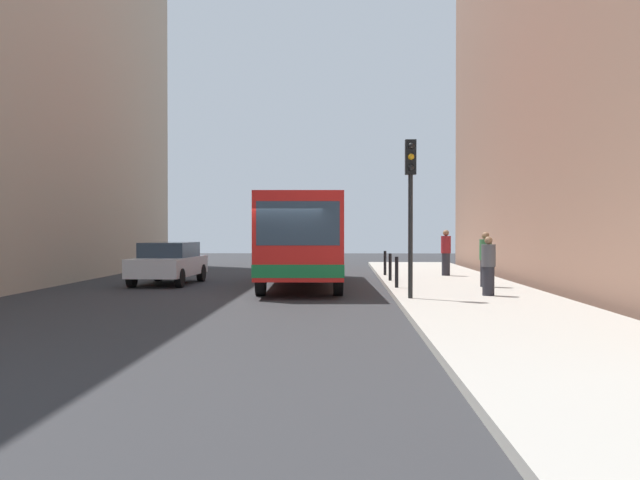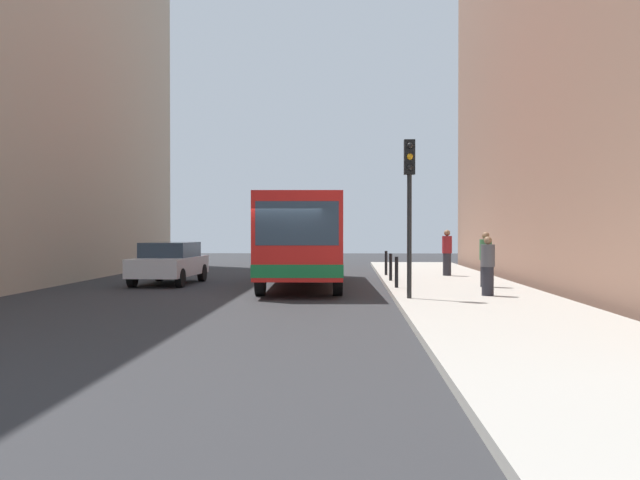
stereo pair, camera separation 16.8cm
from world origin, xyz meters
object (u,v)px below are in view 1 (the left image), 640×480
(pedestrian_far_sidewalk, at_px, (446,253))
(bollard_near, at_px, (397,272))
(pedestrian_near_signal, at_px, (488,266))
(bollard_far, at_px, (385,263))
(traffic_light, at_px, (411,188))
(car_beside_bus, at_px, (169,262))
(pedestrian_mid_sidewalk, at_px, (485,259))
(bus, at_px, (302,236))
(bollard_mid, at_px, (390,267))

(pedestrian_far_sidewalk, bearing_deg, bollard_near, 60.47)
(pedestrian_near_signal, bearing_deg, bollard_far, -67.26)
(traffic_light, xyz_separation_m, pedestrian_far_sidewalk, (2.25, 9.61, -1.96))
(car_beside_bus, bearing_deg, pedestrian_mid_sidewalk, 167.74)
(bus, distance_m, car_beside_bus, 4.88)
(bus, relative_size, pedestrian_near_signal, 6.97)
(car_beside_bus, height_order, pedestrian_mid_sidewalk, pedestrian_mid_sidewalk)
(car_beside_bus, xyz_separation_m, pedestrian_mid_sidewalk, (10.62, -2.81, 0.22))
(bollard_far, relative_size, pedestrian_far_sidewalk, 0.53)
(bollard_near, height_order, bollard_mid, same)
(car_beside_bus, distance_m, traffic_light, 10.65)
(bus, height_order, pedestrian_far_sidewalk, bus)
(pedestrian_near_signal, bearing_deg, pedestrian_mid_sidewalk, -90.99)
(pedestrian_near_signal, bearing_deg, bollard_mid, -60.13)
(bus, height_order, pedestrian_near_signal, bus)
(bus, height_order, bollard_mid, bus)
(bus, xyz_separation_m, bollard_mid, (3.06, 0.32, -1.10))
(bollard_mid, xyz_separation_m, pedestrian_mid_sidewalk, (2.79, -2.72, 0.38))
(bollard_mid, bearing_deg, pedestrian_far_sidewalk, 51.33)
(pedestrian_near_signal, bearing_deg, bus, -37.31)
(bus, relative_size, pedestrian_mid_sidewalk, 6.49)
(traffic_light, xyz_separation_m, bollard_near, (-0.10, 3.52, -2.38))
(traffic_light, height_order, pedestrian_near_signal, traffic_light)
(bollard_mid, distance_m, bollard_far, 3.15)
(traffic_light, height_order, pedestrian_mid_sidewalk, traffic_light)
(traffic_light, relative_size, pedestrian_near_signal, 2.57)
(car_beside_bus, xyz_separation_m, pedestrian_near_signal, (10.10, -5.89, 0.16))
(bollard_far, bearing_deg, pedestrian_far_sidewalk, -5.11)
(car_beside_bus, height_order, bollard_near, car_beside_bus)
(bollard_mid, xyz_separation_m, bollard_far, (0.00, 3.15, 0.00))
(traffic_light, bearing_deg, pedestrian_far_sidewalk, 76.82)
(bus, bearing_deg, car_beside_bus, -6.87)
(bollard_mid, height_order, pedestrian_mid_sidewalk, pedestrian_mid_sidewalk)
(car_beside_bus, distance_m, pedestrian_near_signal, 11.70)
(car_beside_bus, relative_size, pedestrian_far_sidewalk, 2.52)
(pedestrian_mid_sidewalk, xyz_separation_m, pedestrian_far_sidewalk, (-0.44, 5.66, 0.04))
(pedestrian_far_sidewalk, bearing_deg, bollard_mid, 42.92)
(bus, relative_size, bollard_near, 11.69)
(car_beside_bus, distance_m, pedestrian_mid_sidewalk, 10.99)
(bus, height_order, pedestrian_mid_sidewalk, bus)
(traffic_light, height_order, bollard_far, traffic_light)
(pedestrian_near_signal, relative_size, pedestrian_mid_sidewalk, 0.93)
(traffic_light, distance_m, bollard_mid, 7.08)
(traffic_light, distance_m, pedestrian_near_signal, 3.12)
(bus, xyz_separation_m, car_beside_bus, (-4.77, 0.41, -0.94))
(car_beside_bus, bearing_deg, bus, 177.68)
(bus, bearing_deg, pedestrian_far_sidewalk, -150.93)
(bollard_mid, xyz_separation_m, pedestrian_far_sidewalk, (2.35, 2.94, 0.42))
(car_beside_bus, xyz_separation_m, bollard_near, (7.83, -3.23, -0.16))
(bollard_near, relative_size, pedestrian_far_sidewalk, 0.53)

